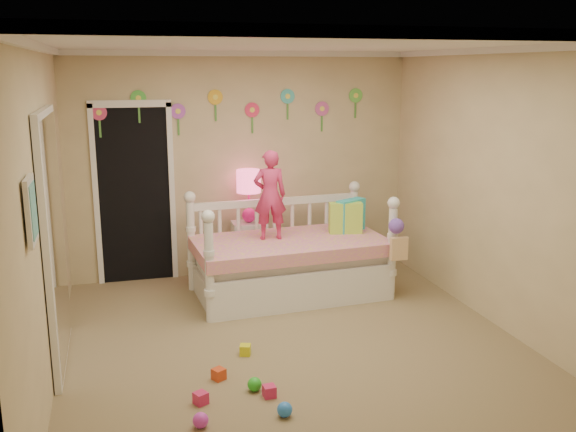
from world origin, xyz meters
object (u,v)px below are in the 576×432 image
object	(u,v)px
child	(270,195)
nightstand	(250,249)
daybed	(289,245)
table_lamp	(249,188)

from	to	relation	value
child	nightstand	bearing A→B (deg)	-77.78
daybed	nightstand	bearing A→B (deg)	108.51
nightstand	table_lamp	world-z (taller)	table_lamp
daybed	child	distance (m)	0.58
daybed	table_lamp	bearing A→B (deg)	108.51
daybed	nightstand	distance (m)	0.81
child	nightstand	world-z (taller)	child
child	table_lamp	world-z (taller)	child
daybed	child	xyz separation A→B (m)	(-0.20, 0.06, 0.54)
nightstand	child	bearing A→B (deg)	-80.57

